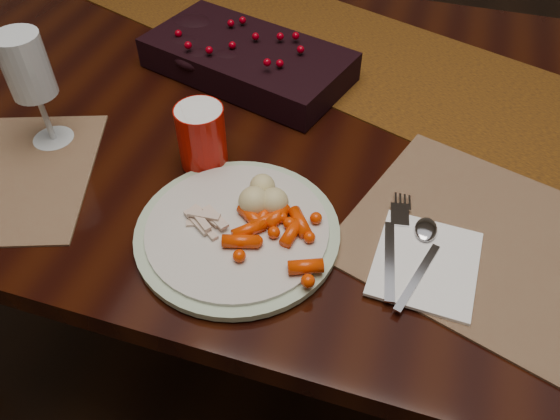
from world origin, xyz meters
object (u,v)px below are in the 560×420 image
(dinner_plate, at_px, (237,231))
(dining_table, at_px, (323,249))
(placemat_main, at_px, (513,254))
(wine_glass, at_px, (36,92))
(napkin, at_px, (426,263))
(mashed_potatoes, at_px, (263,192))
(red_cup, at_px, (202,137))
(centerpiece, at_px, (247,55))
(turkey_shreds, at_px, (208,223))
(baby_carrots, at_px, (280,239))

(dinner_plate, bearing_deg, dining_table, 78.54)
(placemat_main, distance_m, wine_glass, 0.75)
(dinner_plate, distance_m, napkin, 0.26)
(mashed_potatoes, distance_m, red_cup, 0.14)
(centerpiece, height_order, placemat_main, centerpiece)
(centerpiece, distance_m, wine_glass, 0.38)
(mashed_potatoes, relative_size, turkey_shreds, 1.14)
(turkey_shreds, distance_m, red_cup, 0.16)
(mashed_potatoes, relative_size, red_cup, 0.74)
(dining_table, height_order, turkey_shreds, turkey_shreds)
(dinner_plate, height_order, red_cup, red_cup)
(placemat_main, relative_size, mashed_potatoes, 5.80)
(placemat_main, distance_m, turkey_shreds, 0.42)
(mashed_potatoes, xyz_separation_m, turkey_shreds, (-0.06, -0.07, -0.01))
(baby_carrots, bearing_deg, placemat_main, 17.10)
(mashed_potatoes, height_order, turkey_shreds, mashed_potatoes)
(napkin, xyz_separation_m, wine_glass, (-0.63, 0.08, 0.09))
(dinner_plate, bearing_deg, mashed_potatoes, 70.86)
(dining_table, relative_size, turkey_shreds, 26.80)
(dining_table, xyz_separation_m, napkin, (0.20, -0.29, 0.38))
(dinner_plate, relative_size, red_cup, 2.80)
(centerpiece, relative_size, placemat_main, 0.87)
(centerpiece, height_order, baby_carrots, centerpiece)
(dining_table, xyz_separation_m, red_cup, (-0.17, -0.19, 0.43))
(wine_glass, bearing_deg, dining_table, 25.66)
(baby_carrots, xyz_separation_m, red_cup, (-0.17, 0.14, 0.03))
(napkin, bearing_deg, centerpiece, 138.73)
(baby_carrots, xyz_separation_m, turkey_shreds, (-0.11, 0.00, -0.00))
(centerpiece, xyz_separation_m, mashed_potatoes, (0.15, -0.34, -0.00))
(napkin, height_order, wine_glass, wine_glass)
(red_cup, bearing_deg, dinner_plate, -50.97)
(dining_table, distance_m, red_cup, 0.50)
(centerpiece, distance_m, baby_carrots, 0.45)
(turkey_shreds, xyz_separation_m, napkin, (0.30, 0.04, -0.02))
(baby_carrots, relative_size, mashed_potatoes, 1.56)
(napkin, bearing_deg, baby_carrots, -166.52)
(mashed_potatoes, bearing_deg, dinner_plate, -109.14)
(centerpiece, distance_m, red_cup, 0.27)
(dining_table, height_order, dinner_plate, dinner_plate)
(dinner_plate, distance_m, mashed_potatoes, 0.07)
(wine_glass, bearing_deg, placemat_main, -1.97)
(dinner_plate, distance_m, wine_glass, 0.40)
(turkey_shreds, bearing_deg, red_cup, 115.10)
(red_cup, bearing_deg, baby_carrots, -39.40)
(centerpiece, bearing_deg, red_cup, -85.19)
(dinner_plate, height_order, napkin, dinner_plate)
(wine_glass, bearing_deg, baby_carrots, -15.28)
(centerpiece, relative_size, turkey_shreds, 5.71)
(placemat_main, xyz_separation_m, napkin, (-0.11, -0.06, 0.00))
(turkey_shreds, bearing_deg, baby_carrots, -0.79)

